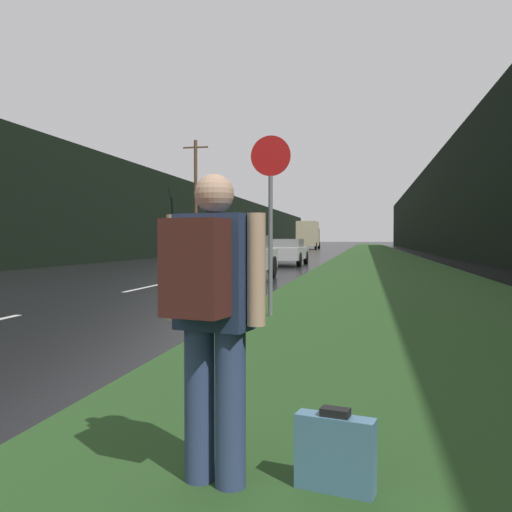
# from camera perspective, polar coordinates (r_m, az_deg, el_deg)

# --- Properties ---
(grass_verge) EXTENTS (6.00, 240.00, 0.02)m
(grass_verge) POSITION_cam_1_polar(r_m,az_deg,el_deg) (40.46, 12.65, -0.08)
(grass_verge) COLOR #26471E
(grass_verge) RESTS_ON ground_plane
(lane_stripe_c) EXTENTS (0.12, 3.00, 0.01)m
(lane_stripe_c) POSITION_cam_1_polar(r_m,az_deg,el_deg) (14.79, -11.31, -3.20)
(lane_stripe_c) COLOR silver
(lane_stripe_c) RESTS_ON ground_plane
(lane_stripe_d) EXTENTS (0.12, 3.00, 0.01)m
(lane_stripe_d) POSITION_cam_1_polar(r_m,az_deg,el_deg) (21.40, -4.03, -1.65)
(lane_stripe_d) COLOR silver
(lane_stripe_d) RESTS_ON ground_plane
(lane_stripe_e) EXTENTS (0.12, 3.00, 0.01)m
(lane_stripe_e) POSITION_cam_1_polar(r_m,az_deg,el_deg) (28.20, -0.22, -0.83)
(lane_stripe_e) COLOR silver
(lane_stripe_e) RESTS_ON ground_plane
(treeline_far_side) EXTENTS (2.00, 140.00, 6.08)m
(treeline_far_side) POSITION_cam_1_polar(r_m,az_deg,el_deg) (52.72, -5.35, 3.67)
(treeline_far_side) COLOR black
(treeline_far_side) RESTS_ON ground_plane
(treeline_near_side) EXTENTS (2.00, 140.00, 8.49)m
(treeline_near_side) POSITION_cam_1_polar(r_m,az_deg,el_deg) (50.98, 19.23, 5.00)
(treeline_near_side) COLOR black
(treeline_near_side) RESTS_ON ground_plane
(utility_pole_far) EXTENTS (1.80, 0.24, 8.21)m
(utility_pole_far) POSITION_cam_1_polar(r_m,az_deg,el_deg) (38.37, -6.36, 6.17)
(utility_pole_far) COLOR #4C3823
(utility_pole_far) RESTS_ON ground_plane
(stop_sign) EXTENTS (0.66, 0.07, 2.96)m
(stop_sign) POSITION_cam_1_polar(r_m,az_deg,el_deg) (8.85, 1.54, 5.12)
(stop_sign) COLOR slate
(stop_sign) RESTS_ON ground_plane
(hitchhiker_with_backpack) EXTENTS (0.55, 0.45, 1.60)m
(hitchhiker_with_backpack) POSITION_cam_1_polar(r_m,az_deg,el_deg) (2.74, -4.77, -5.54)
(hitchhiker_with_backpack) COLOR navy
(hitchhiker_with_backpack) RESTS_ON ground_plane
(suitcase) EXTENTS (0.41, 0.19, 0.43)m
(suitcase) POSITION_cam_1_polar(r_m,az_deg,el_deg) (2.89, 8.33, -19.96)
(suitcase) COLOR teal
(suitcase) RESTS_ON ground_plane
(car_passing_near) EXTENTS (2.00, 4.26, 1.40)m
(car_passing_near) POSITION_cam_1_polar(r_m,az_deg,el_deg) (16.91, -2.01, -0.08)
(car_passing_near) COLOR #BCBCBC
(car_passing_near) RESTS_ON ground_plane
(car_passing_far) EXTENTS (1.97, 4.73, 1.30)m
(car_passing_far) POSITION_cam_1_polar(r_m,az_deg,el_deg) (26.99, 3.08, 0.49)
(car_passing_far) COLOR #BCBCBC
(car_passing_far) RESTS_ON ground_plane
(delivery_truck) EXTENTS (2.63, 7.51, 3.62)m
(delivery_truck) POSITION_cam_1_polar(r_m,az_deg,el_deg) (72.13, 5.53, 2.24)
(delivery_truck) COLOR #6E684F
(delivery_truck) RESTS_ON ground_plane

